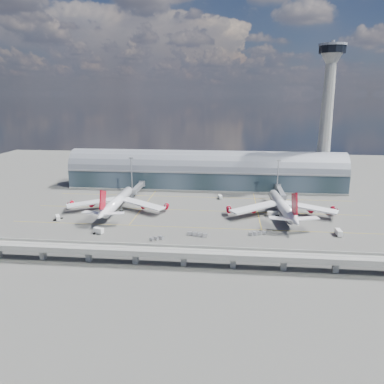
# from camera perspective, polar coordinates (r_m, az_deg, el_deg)

# --- Properties ---
(ground) EXTENTS (500.00, 500.00, 0.00)m
(ground) POSITION_cam_1_polar(r_m,az_deg,el_deg) (206.41, 0.59, -4.49)
(ground) COLOR #474744
(ground) RESTS_ON ground
(taxi_lines) EXTENTS (200.00, 80.12, 0.01)m
(taxi_lines) POSITION_cam_1_polar(r_m,az_deg,el_deg) (227.33, 1.10, -2.66)
(taxi_lines) COLOR gold
(taxi_lines) RESTS_ON ground
(terminal) EXTENTS (200.00, 30.00, 28.00)m
(terminal) POSITION_cam_1_polar(r_m,az_deg,el_deg) (278.50, 2.06, 2.98)
(terminal) COLOR #202E35
(terminal) RESTS_ON ground
(control_tower) EXTENTS (19.00, 19.00, 103.00)m
(control_tower) POSITION_cam_1_polar(r_m,az_deg,el_deg) (285.71, 19.79, 10.60)
(control_tower) COLOR gray
(control_tower) RESTS_ON ground
(guideway) EXTENTS (220.00, 8.50, 7.20)m
(guideway) POSITION_cam_1_polar(r_m,az_deg,el_deg) (153.56, -1.29, -9.33)
(guideway) COLOR gray
(guideway) RESTS_ON ground
(floodlight_mast_left) EXTENTS (3.00, 0.70, 25.70)m
(floodlight_mast_left) POSITION_cam_1_polar(r_m,az_deg,el_deg) (263.78, -9.18, 2.65)
(floodlight_mast_left) COLOR gray
(floodlight_mast_left) RESTS_ON ground
(floodlight_mast_right) EXTENTS (3.00, 0.70, 25.70)m
(floodlight_mast_right) POSITION_cam_1_polar(r_m,az_deg,el_deg) (257.04, 12.92, 2.15)
(floodlight_mast_right) COLOR gray
(floodlight_mast_right) RESTS_ON ground
(airliner_left) EXTENTS (61.85, 64.92, 19.85)m
(airliner_left) POSITION_cam_1_polar(r_m,az_deg,el_deg) (226.81, -11.38, -1.51)
(airliner_left) COLOR white
(airliner_left) RESTS_ON ground
(airliner_right) EXTENTS (64.12, 67.04, 21.26)m
(airliner_right) POSITION_cam_1_polar(r_m,az_deg,el_deg) (219.89, 13.61, -2.19)
(airliner_right) COLOR white
(airliner_right) RESTS_ON ground
(jet_bridge_left) EXTENTS (4.40, 28.00, 7.25)m
(jet_bridge_left) POSITION_cam_1_polar(r_m,az_deg,el_deg) (262.66, -8.16, 0.74)
(jet_bridge_left) COLOR gray
(jet_bridge_left) RESTS_ON ground
(jet_bridge_right) EXTENTS (4.40, 32.00, 7.25)m
(jet_bridge_right) POSITION_cam_1_polar(r_m,az_deg,el_deg) (255.50, 13.29, 0.10)
(jet_bridge_right) COLOR gray
(jet_bridge_right) RESTS_ON ground
(service_truck_0) EXTENTS (4.75, 6.11, 2.47)m
(service_truck_0) POSITION_cam_1_polar(r_m,az_deg,el_deg) (221.37, -19.77, -3.70)
(service_truck_0) COLOR silver
(service_truck_0) RESTS_ON ground
(service_truck_1) EXTENTS (5.48, 3.82, 2.90)m
(service_truck_1) POSITION_cam_1_polar(r_m,az_deg,el_deg) (194.20, -14.06, -5.74)
(service_truck_1) COLOR silver
(service_truck_1) RESTS_ON ground
(service_truck_2) EXTENTS (8.51, 4.60, 2.96)m
(service_truck_2) POSITION_cam_1_polar(r_m,az_deg,el_deg) (219.38, 12.45, -3.25)
(service_truck_2) COLOR silver
(service_truck_2) RESTS_ON ground
(service_truck_3) EXTENTS (2.62, 6.11, 2.93)m
(service_truck_3) POSITION_cam_1_polar(r_m,az_deg,el_deg) (199.61, 21.44, -5.77)
(service_truck_3) COLOR silver
(service_truck_3) RESTS_ON ground
(service_truck_4) EXTENTS (3.15, 4.69, 2.49)m
(service_truck_4) POSITION_cam_1_polar(r_m,az_deg,el_deg) (250.65, 4.33, -0.75)
(service_truck_4) COLOR silver
(service_truck_4) RESTS_ON ground
(service_truck_5) EXTENTS (4.74, 6.09, 2.78)m
(service_truck_5) POSITION_cam_1_polar(r_m,az_deg,el_deg) (257.06, -9.27, -0.47)
(service_truck_5) COLOR silver
(service_truck_5) RESTS_ON ground
(cargo_train_0) EXTENTS (6.78, 4.49, 1.54)m
(cargo_train_0) POSITION_cam_1_polar(r_m,az_deg,el_deg) (181.32, -5.45, -7.06)
(cargo_train_0) COLOR gray
(cargo_train_0) RESTS_ON ground
(cargo_train_1) EXTENTS (10.37, 3.96, 1.71)m
(cargo_train_1) POSITION_cam_1_polar(r_m,az_deg,el_deg) (185.30, 0.80, -6.48)
(cargo_train_1) COLOR gray
(cargo_train_1) RESTS_ON ground
(cargo_train_2) EXTENTS (9.38, 4.24, 1.56)m
(cargo_train_2) POSITION_cam_1_polar(r_m,az_deg,el_deg) (189.63, 9.93, -6.23)
(cargo_train_2) COLOR gray
(cargo_train_2) RESTS_ON ground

